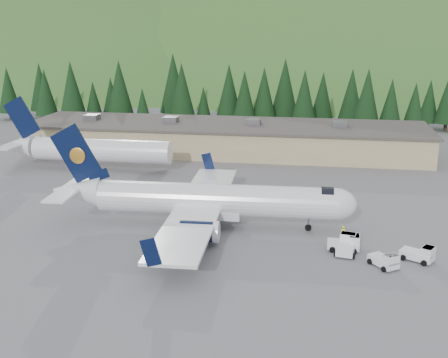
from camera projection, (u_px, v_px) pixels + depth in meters
ground at (216, 226)px, 64.39m from camera, size 600.00×600.00×0.00m
airliner at (207, 200)px, 63.67m from camera, size 34.98×32.77×11.63m
second_airliner at (84, 149)px, 88.25m from camera, size 27.50×11.00×10.05m
baggage_tug_a at (346, 243)px, 57.49m from camera, size 3.27×2.04×1.72m
baggage_tug_b at (420, 254)px, 54.89m from camera, size 3.48×2.97×1.66m
baggage_tug_c at (347, 245)px, 56.98m from camera, size 2.51×3.59×1.78m
terminal_building at (225, 137)px, 100.55m from camera, size 71.00×17.00×6.10m
baggage_tug_d at (385, 261)px, 53.48m from camera, size 2.93×3.27×1.58m
ramp_worker at (343, 233)px, 60.09m from camera, size 0.63×0.44×1.65m
tree_line at (233, 93)px, 122.08m from camera, size 112.21×17.71×14.42m
hills at (397, 244)px, 275.55m from camera, size 614.00×330.00×300.00m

